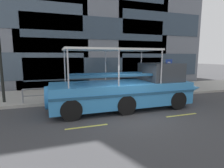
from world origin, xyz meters
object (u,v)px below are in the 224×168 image
Objects in this scene: duck_tour_boat at (130,89)px; parking_sign at (168,70)px; traffic_light_pole at (0,62)px; pedestrian_near_bow at (150,78)px.

parking_sign is at bearing 31.52° from duck_tour_boat.
traffic_light_pole reaches higher than pedestrian_near_bow.
parking_sign is 1.72m from pedestrian_near_bow.
traffic_light_pole is 1.56× the size of parking_sign.
parking_sign is at bearing 0.03° from traffic_light_pole.
traffic_light_pole is at bearing -179.97° from parking_sign.
parking_sign is (11.62, 0.01, -0.68)m from traffic_light_pole.
traffic_light_pole reaches higher than parking_sign.
parking_sign reaches higher than pedestrian_near_bow.
parking_sign is 0.26× the size of duck_tour_boat.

